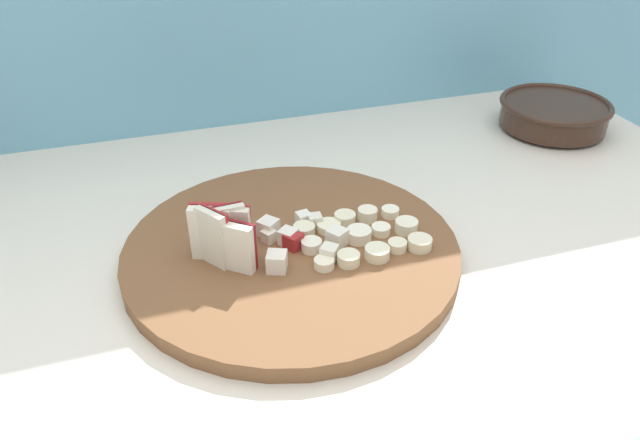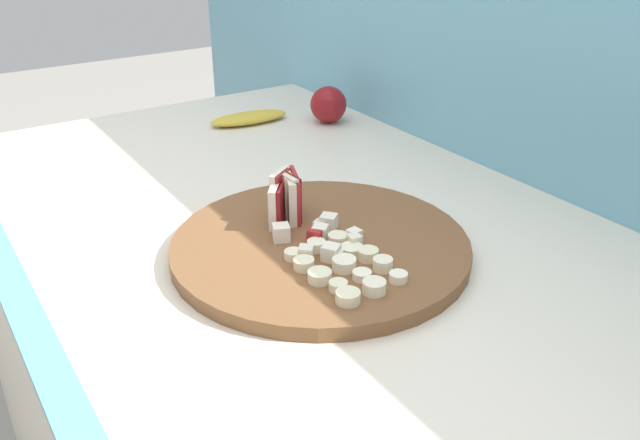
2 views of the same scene
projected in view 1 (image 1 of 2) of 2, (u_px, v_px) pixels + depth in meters
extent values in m
cube|color=#6BADC6|center=(213.00, 192.00, 1.14)|extent=(2.40, 0.04, 1.47)
cylinder|color=brown|center=(291.00, 251.00, 0.72)|extent=(0.40, 0.40, 0.02)
cube|color=#A32323|center=(216.00, 236.00, 0.67)|extent=(0.03, 0.04, 0.07)
cube|color=beige|center=(212.00, 238.00, 0.67)|extent=(0.03, 0.04, 0.07)
cube|color=maroon|center=(241.00, 244.00, 0.66)|extent=(0.03, 0.03, 0.06)
cube|color=#EFE5CC|center=(238.00, 248.00, 0.66)|extent=(0.04, 0.03, 0.06)
cube|color=#A32323|center=(213.00, 230.00, 0.68)|extent=(0.05, 0.02, 0.07)
cube|color=#EFE5CC|center=(211.00, 233.00, 0.68)|extent=(0.05, 0.03, 0.07)
cube|color=#A32323|center=(233.00, 229.00, 0.68)|extent=(0.04, 0.02, 0.06)
cube|color=beige|center=(232.00, 233.00, 0.68)|extent=(0.04, 0.03, 0.06)
cube|color=maroon|center=(227.00, 230.00, 0.68)|extent=(0.04, 0.01, 0.07)
cube|color=beige|center=(228.00, 233.00, 0.67)|extent=(0.04, 0.01, 0.07)
cube|color=white|center=(277.00, 262.00, 0.67)|extent=(0.03, 0.03, 0.02)
cube|color=#EFE5CC|center=(315.00, 221.00, 0.74)|extent=(0.02, 0.02, 0.02)
cube|color=white|center=(337.00, 237.00, 0.71)|extent=(0.03, 0.03, 0.02)
cube|color=#EFE5CC|center=(269.00, 236.00, 0.72)|extent=(0.02, 0.02, 0.01)
cube|color=white|center=(268.00, 228.00, 0.73)|extent=(0.03, 0.03, 0.02)
cube|color=#EFE5CC|center=(329.00, 253.00, 0.69)|extent=(0.03, 0.03, 0.02)
cube|color=#A32323|center=(293.00, 241.00, 0.70)|extent=(0.03, 0.03, 0.02)
cube|color=white|center=(304.00, 219.00, 0.75)|extent=(0.02, 0.02, 0.02)
cube|color=white|center=(288.00, 237.00, 0.71)|extent=(0.03, 0.03, 0.02)
cylinder|color=#F4EAC6|center=(324.00, 263.00, 0.67)|extent=(0.02, 0.02, 0.01)
cylinder|color=beige|center=(349.00, 259.00, 0.68)|extent=(0.03, 0.03, 0.01)
cylinder|color=beige|center=(377.00, 253.00, 0.69)|extent=(0.03, 0.03, 0.01)
cylinder|color=beige|center=(397.00, 246.00, 0.70)|extent=(0.02, 0.02, 0.01)
cylinder|color=beige|center=(420.00, 243.00, 0.71)|extent=(0.03, 0.03, 0.01)
cylinder|color=white|center=(311.00, 245.00, 0.70)|extent=(0.02, 0.02, 0.01)
cylinder|color=white|center=(337.00, 238.00, 0.72)|extent=(0.02, 0.02, 0.01)
cylinder|color=white|center=(359.00, 235.00, 0.72)|extent=(0.03, 0.03, 0.01)
cylinder|color=white|center=(381.00, 230.00, 0.73)|extent=(0.02, 0.02, 0.01)
cylinder|color=#F4EAC6|center=(406.00, 226.00, 0.73)|extent=(0.03, 0.03, 0.01)
cylinder|color=beige|center=(303.00, 229.00, 0.73)|extent=(0.03, 0.03, 0.01)
cylinder|color=#F4EAC6|center=(328.00, 225.00, 0.74)|extent=(0.03, 0.03, 0.01)
cylinder|color=beige|center=(345.00, 219.00, 0.75)|extent=(0.03, 0.03, 0.01)
cylinder|color=#F4EAC6|center=(367.00, 214.00, 0.76)|extent=(0.02, 0.02, 0.02)
cylinder|color=white|center=(390.00, 212.00, 0.77)|extent=(0.02, 0.02, 0.01)
cylinder|color=#382319|center=(551.00, 127.00, 1.04)|extent=(0.10, 0.10, 0.01)
cylinder|color=#382319|center=(553.00, 115.00, 1.03)|extent=(0.18, 0.18, 0.04)
torus|color=#382319|center=(556.00, 104.00, 1.02)|extent=(0.19, 0.19, 0.01)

